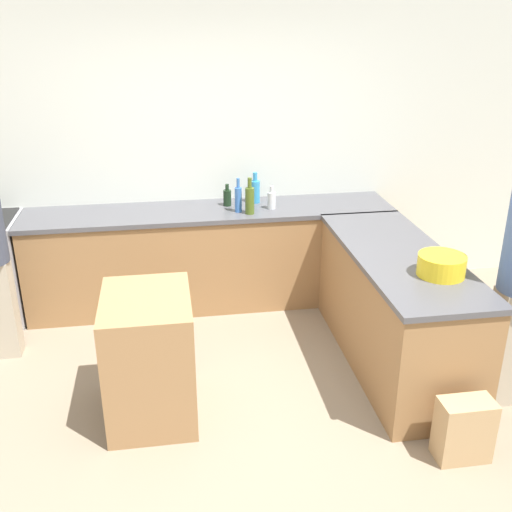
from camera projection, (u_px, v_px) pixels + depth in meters
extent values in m
plane|color=gray|center=(237.00, 422.00, 3.94)|extent=(14.00, 14.00, 0.00)
cube|color=silver|center=(205.00, 149.00, 5.36)|extent=(8.00, 0.06, 2.70)
cube|color=olive|center=(211.00, 258.00, 5.41)|extent=(3.20, 0.60, 0.86)
cube|color=#4C4C51|center=(210.00, 211.00, 5.24)|extent=(3.23, 0.63, 0.04)
cube|color=olive|center=(394.00, 311.00, 4.48)|extent=(0.66, 1.84, 0.86)
cube|color=#4C4C51|center=(400.00, 256.00, 4.31)|extent=(0.69, 1.87, 0.04)
cube|color=#997047|center=(150.00, 357.00, 3.89)|extent=(0.56, 0.72, 0.86)
cylinder|color=yellow|center=(441.00, 265.00, 3.92)|extent=(0.31, 0.31, 0.14)
cylinder|color=black|center=(227.00, 198.00, 5.30)|extent=(0.07, 0.07, 0.14)
cylinder|color=black|center=(227.00, 187.00, 5.26)|extent=(0.03, 0.03, 0.05)
cylinder|color=#386BB7|center=(238.00, 200.00, 5.12)|extent=(0.06, 0.06, 0.21)
cylinder|color=#386BB7|center=(238.00, 183.00, 5.07)|extent=(0.03, 0.03, 0.08)
cylinder|color=#475B1E|center=(250.00, 201.00, 5.07)|extent=(0.08, 0.08, 0.23)
cylinder|color=#475B1E|center=(250.00, 183.00, 5.01)|extent=(0.03, 0.03, 0.09)
cylinder|color=silver|center=(272.00, 201.00, 5.22)|extent=(0.07, 0.07, 0.15)
cylinder|color=silver|center=(272.00, 189.00, 5.18)|extent=(0.03, 0.03, 0.06)
cylinder|color=#338CBF|center=(255.00, 192.00, 5.37)|extent=(0.09, 0.09, 0.20)
cylinder|color=#338CBF|center=(255.00, 177.00, 5.32)|extent=(0.04, 0.04, 0.08)
cube|color=#ADA38E|center=(512.00, 346.00, 4.02)|extent=(0.30, 0.18, 0.84)
cube|color=tan|center=(464.00, 430.00, 3.57)|extent=(0.32, 0.18, 0.40)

